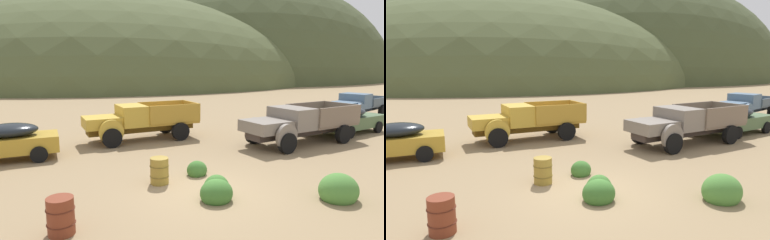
% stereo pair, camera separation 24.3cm
% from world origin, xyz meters
% --- Properties ---
extents(ground_plane, '(300.00, 300.00, 0.00)m').
position_xyz_m(ground_plane, '(0.00, 0.00, 0.00)').
color(ground_plane, '#937A56').
extents(hill_center, '(87.07, 70.56, 36.58)m').
position_xyz_m(hill_center, '(16.49, 66.32, 0.00)').
color(hill_center, '#4C5633').
rests_on(hill_center, ground).
extents(hill_far_left, '(84.04, 57.82, 50.67)m').
position_xyz_m(hill_far_left, '(48.01, 63.90, 0.00)').
color(hill_far_left, '#424C2D').
rests_on(hill_far_left, ground).
extents(car_mustard, '(4.55, 2.13, 1.57)m').
position_xyz_m(car_mustard, '(-5.92, 6.84, 0.81)').
color(car_mustard, '#B28928').
rests_on(car_mustard, ground).
extents(truck_faded_yellow, '(5.97, 2.41, 1.91)m').
position_xyz_m(truck_faded_yellow, '(0.25, 8.02, 1.03)').
color(truck_faded_yellow, brown).
rests_on(truck_faded_yellow, ground).
extents(truck_primer_gray, '(6.63, 2.86, 1.91)m').
position_xyz_m(truck_primer_gray, '(7.06, 3.59, 1.02)').
color(truck_primer_gray, '#3D322D').
rests_on(truck_primer_gray, ground).
extents(car_weathered_green, '(4.95, 2.38, 1.57)m').
position_xyz_m(car_weathered_green, '(12.27, 4.30, 0.82)').
color(car_weathered_green, '#47603D').
rests_on(car_weathered_green, ground).
extents(truck_chalk_blue, '(6.79, 3.55, 1.89)m').
position_xyz_m(truck_chalk_blue, '(16.95, 7.63, 0.99)').
color(truck_chalk_blue, '#262D39').
rests_on(truck_chalk_blue, ground).
extents(oil_drum_by_truck, '(0.67, 0.67, 0.91)m').
position_xyz_m(oil_drum_by_truck, '(-4.33, -0.79, 0.45)').
color(oil_drum_by_truck, brown).
rests_on(oil_drum_by_truck, ground).
extents(oil_drum_foreground, '(0.66, 0.66, 0.89)m').
position_xyz_m(oil_drum_foreground, '(-1.00, 1.37, 0.45)').
color(oil_drum_foreground, olive).
rests_on(oil_drum_foreground, ground).
extents(bush_front_right, '(1.06, 1.06, 0.90)m').
position_xyz_m(bush_front_right, '(0.02, -0.65, 0.24)').
color(bush_front_right, '#3D702D').
rests_on(bush_front_right, ground).
extents(bush_between_trucks, '(1.21, 1.09, 1.02)m').
position_xyz_m(bush_between_trucks, '(3.29, -2.31, 0.27)').
color(bush_between_trucks, '#4C8438').
rests_on(bush_between_trucks, ground).
extents(bush_lone_scrub, '(0.77, 0.78, 0.70)m').
position_xyz_m(bush_lone_scrub, '(0.53, 1.60, 0.18)').
color(bush_lone_scrub, '#3D702D').
rests_on(bush_lone_scrub, ground).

